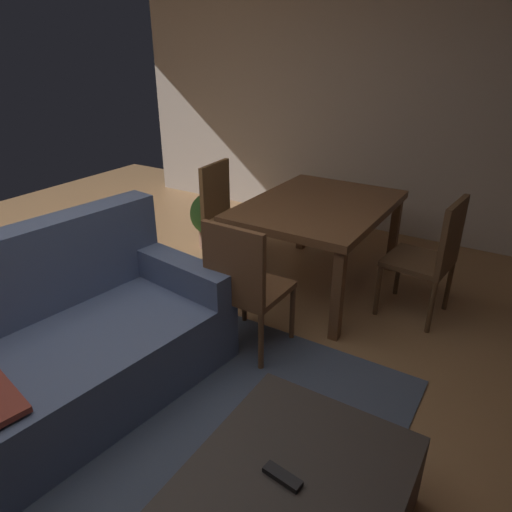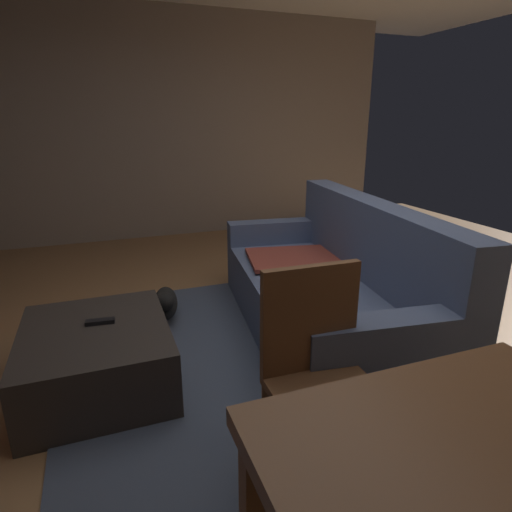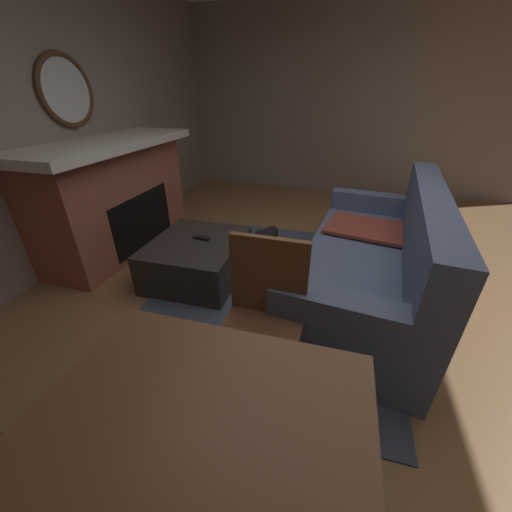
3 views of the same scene
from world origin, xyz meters
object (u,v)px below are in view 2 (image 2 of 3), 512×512
(couch, at_px, (329,292))
(dining_chair_west, at_px, (320,366))
(tv_remote, at_px, (100,322))
(small_dog, at_px, (165,302))
(ottoman_coffee_table, at_px, (98,358))

(couch, height_order, dining_chair_west, couch)
(dining_chair_west, bearing_deg, couch, 148.25)
(dining_chair_west, bearing_deg, tv_remote, -140.39)
(small_dog, bearing_deg, couch, 60.34)
(couch, relative_size, tv_remote, 14.41)
(tv_remote, height_order, dining_chair_west, dining_chair_west)
(ottoman_coffee_table, xyz_separation_m, dining_chair_west, (0.98, 0.89, 0.33))
(tv_remote, bearing_deg, couch, 99.55)
(ottoman_coffee_table, height_order, dining_chair_west, dining_chair_west)
(tv_remote, bearing_deg, dining_chair_west, 46.58)
(ottoman_coffee_table, bearing_deg, tv_remote, 144.27)
(couch, relative_size, dining_chair_west, 2.48)
(ottoman_coffee_table, bearing_deg, small_dog, 145.50)
(dining_chair_west, bearing_deg, small_dog, -167.19)
(tv_remote, xyz_separation_m, small_dog, (-0.68, 0.47, -0.24))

